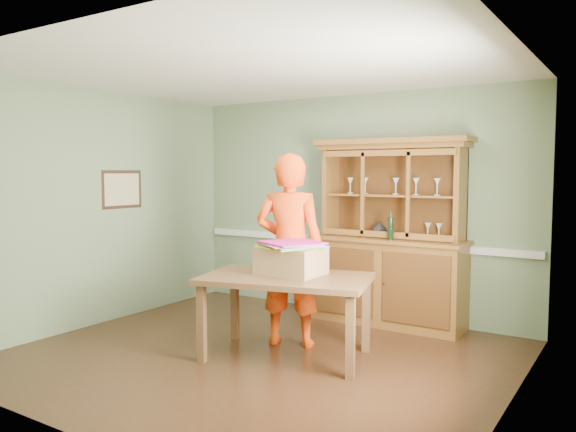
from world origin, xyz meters
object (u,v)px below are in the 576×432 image
Objects in this scene: china_hutch at (389,259)px; person at (290,250)px; cardboard_box at (291,260)px; dining_table at (286,286)px.

person is (-0.53, -1.29, 0.22)m from china_hutch.
china_hutch is at bearing 77.07° from cardboard_box.
china_hutch is 3.70× the size of cardboard_box.
china_hutch is 1.41m from person.
person is (-0.18, 0.25, 0.06)m from cardboard_box.
dining_table is (-0.35, -1.64, -0.06)m from china_hutch.
dining_table is at bearing 100.07° from person.
person is at bearing 102.88° from dining_table.
china_hutch is at bearing -130.16° from person.
china_hutch is 1.68m from dining_table.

